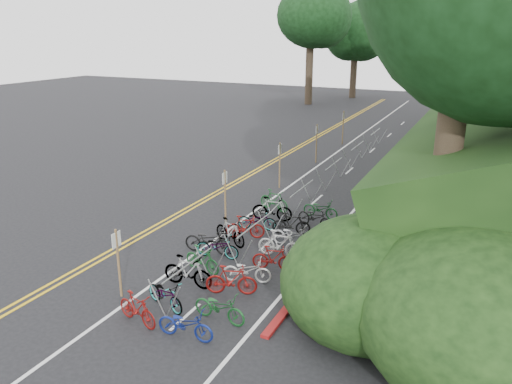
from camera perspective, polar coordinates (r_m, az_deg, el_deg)
The scene contains 9 objects.
ground at distance 18.53m, azimuth -12.73°, elevation -8.55°, with size 120.00×120.00×0.00m, color black.
road_markings at distance 26.29m, azimuth 1.97°, elevation -0.04°, with size 7.47×80.00×0.01m.
red_curb at distance 26.56m, azimuth 13.71°, elevation -0.27°, with size 0.25×28.00×0.10m, color maroon.
bike_rack_front at distance 16.01m, azimuth -7.70°, elevation -9.25°, with size 1.15×2.79×1.19m.
bike_racks_rest at distance 27.88m, azimuth 8.87°, elevation 2.64°, with size 1.14×23.00×1.17m.
signpost_near at distance 16.36m, azimuth -15.49°, elevation -7.33°, with size 0.08×0.40×2.31m.
signposts_rest at distance 29.40m, azimuth 5.02°, elevation 4.74°, with size 0.08×18.40×2.50m.
bike_front at distance 19.19m, azimuth -5.50°, elevation -5.55°, with size 1.93×0.67×1.01m, color black.
bike_valet at distance 18.71m, azimuth -0.79°, elevation -6.18°, with size 3.61×12.28×1.10m.
Camera 1 is at (10.63, -12.81, 8.15)m, focal length 35.00 mm.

